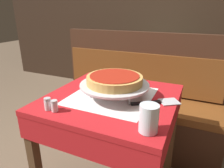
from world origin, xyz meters
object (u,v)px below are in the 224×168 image
(pizza_pan_stand, at_px, (114,85))
(pepper_shaker, at_px, (55,106))
(deep_dish_pizza, at_px, (114,80))
(water_glass_near, at_px, (149,118))
(condiment_caddy, at_px, (168,45))
(dining_table_rear, at_px, (158,58))
(salt_shaker, at_px, (48,104))
(pizza_server, at_px, (157,102))
(dining_table_front, at_px, (112,112))
(booth_bench, at_px, (134,110))

(pizza_pan_stand, xyz_separation_m, pepper_shaker, (-0.19, -0.28, -0.04))
(pizza_pan_stand, xyz_separation_m, deep_dish_pizza, (0.00, 0.00, 0.03))
(water_glass_near, bearing_deg, condiment_caddy, 97.36)
(dining_table_rear, height_order, pizza_pan_stand, pizza_pan_stand)
(pepper_shaker, relative_size, condiment_caddy, 0.39)
(dining_table_rear, height_order, deep_dish_pizza, deep_dish_pizza)
(pepper_shaker, bearing_deg, dining_table_rear, 86.22)
(salt_shaker, xyz_separation_m, pepper_shaker, (0.04, 0.00, -0.00))
(pizza_server, height_order, condiment_caddy, condiment_caddy)
(pizza_server, distance_m, water_glass_near, 0.28)
(dining_table_rear, xyz_separation_m, pizza_server, (0.31, -1.52, 0.11))
(pizza_pan_stand, relative_size, deep_dish_pizza, 1.25)
(dining_table_front, distance_m, pizza_pan_stand, 0.17)
(booth_bench, height_order, pepper_shaker, booth_bench)
(pizza_pan_stand, bearing_deg, deep_dish_pizza, 0.00)
(booth_bench, bearing_deg, pepper_shaker, -95.42)
(condiment_caddy, bearing_deg, dining_table_rear, -137.35)
(condiment_caddy, bearing_deg, pizza_pan_stand, -90.78)
(dining_table_front, distance_m, booth_bench, 0.78)
(dining_table_front, distance_m, salt_shaker, 0.38)
(pizza_pan_stand, xyz_separation_m, condiment_caddy, (0.02, 1.62, -0.01))
(water_glass_near, distance_m, condiment_caddy, 1.90)
(pizza_server, xyz_separation_m, pepper_shaker, (-0.43, -0.30, 0.02))
(dining_table_rear, relative_size, pizza_pan_stand, 1.99)
(water_glass_near, relative_size, salt_shaker, 1.89)
(pepper_shaker, xyz_separation_m, condiment_caddy, (0.22, 1.90, 0.03))
(water_glass_near, relative_size, pepper_shaker, 2.05)
(dining_table_front, xyz_separation_m, pizza_pan_stand, (0.02, -0.00, 0.17))
(pizza_server, bearing_deg, deep_dish_pizza, -176.27)
(dining_table_front, height_order, salt_shaker, salt_shaker)
(deep_dish_pizza, bearing_deg, salt_shaker, -130.04)
(salt_shaker, relative_size, pepper_shaker, 1.08)
(dining_table_rear, height_order, water_glass_near, water_glass_near)
(dining_table_front, xyz_separation_m, dining_table_rear, (-0.06, 1.53, 0.00))
(booth_bench, height_order, deep_dish_pizza, booth_bench)
(water_glass_near, bearing_deg, salt_shaker, -177.97)
(dining_table_rear, bearing_deg, dining_table_front, -87.90)
(condiment_caddy, bearing_deg, pepper_shaker, -96.47)
(water_glass_near, bearing_deg, pizza_pan_stand, 135.38)
(dining_table_front, xyz_separation_m, salt_shaker, (-0.22, -0.28, 0.14))
(booth_bench, bearing_deg, dining_table_rear, 88.16)
(deep_dish_pizza, height_order, condiment_caddy, condiment_caddy)
(booth_bench, xyz_separation_m, deep_dish_pizza, (0.10, -0.70, 0.54))
(dining_table_rear, distance_m, pizza_pan_stand, 1.55)
(dining_table_front, relative_size, pizza_server, 3.09)
(dining_table_front, bearing_deg, pizza_pan_stand, -13.46)
(dining_table_front, xyz_separation_m, condiment_caddy, (0.04, 1.62, 0.16))
(dining_table_rear, bearing_deg, water_glass_near, -79.30)
(condiment_caddy, bearing_deg, pizza_server, -82.24)
(pizza_pan_stand, relative_size, condiment_caddy, 2.64)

